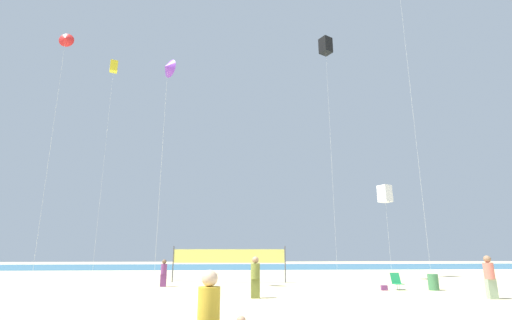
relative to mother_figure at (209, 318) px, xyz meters
The scene contains 15 objects.
ground_plane 9.83m from the mother_figure, 85.66° to the left, with size 120.00×120.00×0.00m, color beige.
ocean_band 45.69m from the mother_figure, 89.07° to the left, with size 120.00×20.00×0.01m, color teal.
mother_figure is the anchor object (origin of this frame).
beachgoer_coral_shirt 15.23m from the mother_figure, 38.46° to the left, with size 0.43×0.43×1.86m.
beachgoer_olive_shirt 10.52m from the mother_figure, 81.92° to the left, with size 0.42×0.42×1.82m.
beachgoer_plum_shirt 16.65m from the mother_figure, 102.70° to the left, with size 0.36×0.36×1.57m.
folding_beach_chair 16.62m from the mother_figure, 55.21° to the left, with size 0.52×0.65×0.89m.
trash_barrel 17.45m from the mother_figure, 49.44° to the left, with size 0.55×0.55×0.84m, color #3F7F4C.
volleyball_net 19.11m from the mother_figure, 89.39° to the left, with size 7.74×0.85×2.40m.
beach_handbag 15.89m from the mother_figure, 57.12° to the left, with size 0.34×0.17×0.27m, color #7A3872.
kite_white_box 24.55m from the mother_figure, 59.29° to the left, with size 1.11×1.11×7.05m.
kite_violet_delta 19.82m from the mother_figure, 104.85° to the left, with size 1.12×1.18×14.15m.
kite_yellow_box 34.25m from the mother_figure, 113.43° to the left, with size 0.89×0.89×20.16m.
kite_red_delta 28.87m from the mother_figure, 123.52° to the left, with size 1.17×0.41×18.71m.
kite_black_box 30.09m from the mother_figure, 68.73° to the left, with size 1.23×1.23×20.59m.
Camera 1 is at (-0.35, -16.67, 2.05)m, focal length 25.63 mm.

